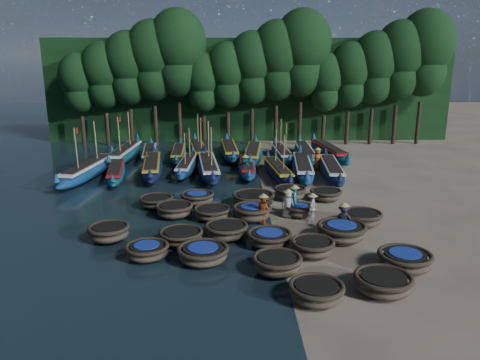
{
  "coord_description": "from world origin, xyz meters",
  "views": [
    {
      "loc": [
        -2.25,
        -24.61,
        8.48
      ],
      "look_at": [
        -1.53,
        2.0,
        1.3
      ],
      "focal_mm": 35.0,
      "sensor_mm": 36.0,
      "label": 1
    }
  ],
  "objects_px": {
    "long_boat_1": "(116,172)",
    "long_boat_7": "(303,168)",
    "coracle_17": "(252,212)",
    "coracle_14": "(342,231)",
    "long_boat_4": "(209,168)",
    "long_boat_9": "(125,154)",
    "long_boat_17": "(329,152)",
    "fisherman_0": "(288,203)",
    "coracle_11": "(181,236)",
    "fisherman_1": "(294,199)",
    "coracle_10": "(109,232)",
    "coracle_6": "(203,253)",
    "coracle_20": "(156,201)",
    "long_boat_8": "(331,170)",
    "coracle_4": "(383,283)",
    "coracle_24": "(326,194)",
    "coracle_7": "(277,263)",
    "fisherman_3": "(344,218)",
    "fisherman_6": "(317,159)",
    "long_boat_2": "(152,167)",
    "long_boat_11": "(178,154)",
    "coracle_18": "(299,210)",
    "long_boat_6": "(278,171)",
    "coracle_8": "(312,247)",
    "coracle_5": "(147,251)",
    "coracle_21": "(197,198)",
    "long_boat_3": "(187,166)",
    "long_boat_14": "(253,154)",
    "coracle_23": "(290,192)",
    "coracle_22": "(253,199)",
    "coracle_12": "(226,230)",
    "long_boat_15": "(282,153)",
    "fisherman_2": "(263,208)",
    "coracle_15": "(174,210)",
    "fisherman_5": "(245,166)",
    "long_boat_16": "(305,153)",
    "coracle_16": "(212,213)",
    "long_boat_12": "(198,150)",
    "coracle_3": "(316,292)",
    "fisherman_4": "(312,207)",
    "long_boat_10": "(150,154)",
    "long_boat_5": "(247,167)"
  },
  "relations": [
    {
      "from": "coracle_11",
      "to": "coracle_12",
      "type": "height_order",
      "value": "coracle_12"
    },
    {
      "from": "coracle_11",
      "to": "fisherman_1",
      "type": "relative_size",
      "value": 1.36
    },
    {
      "from": "long_boat_2",
      "to": "long_boat_11",
      "type": "relative_size",
      "value": 1.18
    },
    {
      "from": "coracle_14",
      "to": "coracle_5",
      "type": "bearing_deg",
      "value": -168.31
    },
    {
      "from": "coracle_18",
      "to": "long_boat_6",
      "type": "relative_size",
      "value": 0.21
    },
    {
      "from": "coracle_4",
      "to": "long_boat_9",
      "type": "xyz_separation_m",
      "value": [
        -14.03,
        22.28,
        0.2
      ]
    },
    {
      "from": "long_boat_4",
      "to": "long_boat_9",
      "type": "height_order",
      "value": "long_boat_9"
    },
    {
      "from": "coracle_4",
      "to": "long_boat_5",
      "type": "distance_m",
      "value": 18.41
    },
    {
      "from": "long_boat_3",
      "to": "long_boat_14",
      "type": "height_order",
      "value": "long_boat_3"
    },
    {
      "from": "coracle_11",
      "to": "long_boat_16",
      "type": "distance_m",
      "value": 19.57
    },
    {
      "from": "coracle_12",
      "to": "coracle_7",
      "type": "bearing_deg",
      "value": -61.55
    },
    {
      "from": "coracle_4",
      "to": "coracle_8",
      "type": "relative_size",
      "value": 1.12
    },
    {
      "from": "long_boat_16",
      "to": "fisherman_2",
      "type": "distance_m",
      "value": 15.7
    },
    {
      "from": "coracle_15",
      "to": "fisherman_6",
      "type": "xyz_separation_m",
      "value": [
        9.64,
        10.36,
        0.46
      ]
    },
    {
      "from": "long_boat_17",
      "to": "fisherman_0",
      "type": "distance_m",
      "value": 15.34
    },
    {
      "from": "coracle_5",
      "to": "fisherman_3",
      "type": "height_order",
      "value": "fisherman_3"
    },
    {
      "from": "long_boat_17",
      "to": "fisherman_1",
      "type": "relative_size",
      "value": 4.91
    },
    {
      "from": "coracle_20",
      "to": "long_boat_8",
      "type": "relative_size",
      "value": 0.27
    },
    {
      "from": "coracle_3",
      "to": "coracle_6",
      "type": "relative_size",
      "value": 1.0
    },
    {
      "from": "coracle_20",
      "to": "long_boat_8",
      "type": "distance_m",
      "value": 13.17
    },
    {
      "from": "coracle_16",
      "to": "long_boat_4",
      "type": "distance_m",
      "value": 9.32
    },
    {
      "from": "coracle_23",
      "to": "long_boat_9",
      "type": "distance_m",
      "value": 16.22
    },
    {
      "from": "coracle_8",
      "to": "long_boat_6",
      "type": "bearing_deg",
      "value": 90.53
    },
    {
      "from": "long_boat_17",
      "to": "fisherman_0",
      "type": "xyz_separation_m",
      "value": [
        -5.27,
        -14.4,
        0.22
      ]
    },
    {
      "from": "coracle_10",
      "to": "coracle_6",
      "type": "bearing_deg",
      "value": -28.91
    },
    {
      "from": "coracle_21",
      "to": "coracle_22",
      "type": "xyz_separation_m",
      "value": [
        3.24,
        -0.37,
        0.03
      ]
    },
    {
      "from": "long_boat_3",
      "to": "long_boat_14",
      "type": "distance_m",
      "value": 6.32
    },
    {
      "from": "coracle_17",
      "to": "coracle_14",
      "type": "bearing_deg",
      "value": -34.94
    },
    {
      "from": "coracle_6",
      "to": "long_boat_14",
      "type": "distance_m",
      "value": 19.57
    },
    {
      "from": "coracle_7",
      "to": "fisherman_3",
      "type": "relative_size",
      "value": 1.37
    },
    {
      "from": "coracle_16",
      "to": "long_boat_17",
      "type": "distance_m",
      "value": 17.34
    },
    {
      "from": "coracle_16",
      "to": "coracle_23",
      "type": "distance_m",
      "value": 5.74
    },
    {
      "from": "long_boat_14",
      "to": "long_boat_12",
      "type": "bearing_deg",
      "value": 166.13
    },
    {
      "from": "long_boat_15",
      "to": "fisherman_2",
      "type": "height_order",
      "value": "long_boat_15"
    },
    {
      "from": "coracle_4",
      "to": "long_boat_9",
      "type": "relative_size",
      "value": 0.24
    },
    {
      "from": "fisherman_2",
      "to": "fisherman_4",
      "type": "xyz_separation_m",
      "value": [
        2.56,
        0.17,
        0.0
      ]
    },
    {
      "from": "coracle_10",
      "to": "long_boat_1",
      "type": "distance_m",
      "value": 11.61
    },
    {
      "from": "coracle_7",
      "to": "coracle_15",
      "type": "distance_m",
      "value": 8.34
    },
    {
      "from": "long_boat_10",
      "to": "long_boat_16",
      "type": "height_order",
      "value": "long_boat_16"
    },
    {
      "from": "coracle_17",
      "to": "coracle_24",
      "type": "height_order",
      "value": "coracle_17"
    },
    {
      "from": "long_boat_4",
      "to": "fisherman_0",
      "type": "relative_size",
      "value": 5.19
    },
    {
      "from": "coracle_12",
      "to": "coracle_22",
      "type": "bearing_deg",
      "value": 72.24
    },
    {
      "from": "coracle_23",
      "to": "long_boat_3",
      "type": "bearing_deg",
      "value": 134.64
    },
    {
      "from": "coracle_5",
      "to": "coracle_21",
      "type": "xyz_separation_m",
      "value": [
        1.69,
        7.37,
        0.04
      ]
    },
    {
      "from": "coracle_4",
      "to": "fisherman_5",
      "type": "height_order",
      "value": "fisherman_5"
    },
    {
      "from": "long_boat_1",
      "to": "long_boat_7",
      "type": "bearing_deg",
      "value": -7.06
    },
    {
      "from": "long_boat_12",
      "to": "fisherman_2",
      "type": "xyz_separation_m",
      "value": [
        4.29,
        -16.34,
        0.26
      ]
    },
    {
      "from": "fisherman_2",
      "to": "coracle_7",
      "type": "bearing_deg",
      "value": 144.61
    },
    {
      "from": "coracle_14",
      "to": "fisherman_6",
      "type": "height_order",
      "value": "fisherman_6"
    },
    {
      "from": "coracle_7",
      "to": "long_boat_14",
      "type": "height_order",
      "value": "long_boat_14"
    }
  ]
}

